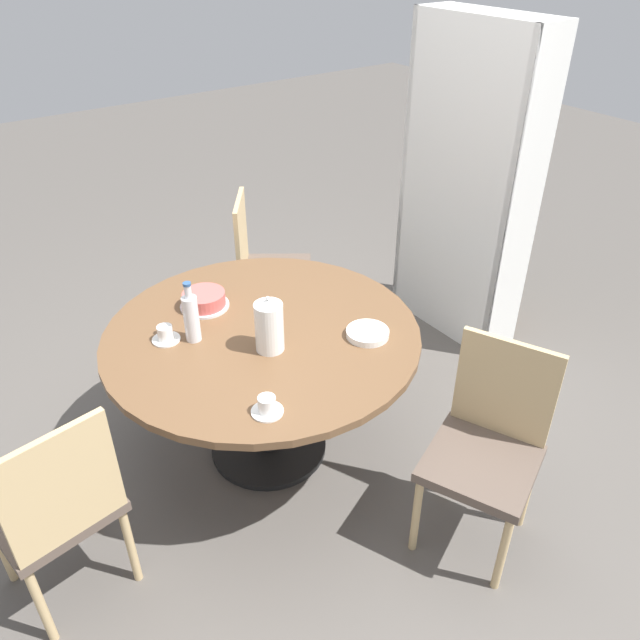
{
  "coord_description": "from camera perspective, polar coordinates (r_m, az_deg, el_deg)",
  "views": [
    {
      "loc": [
        2.02,
        -1.13,
        2.28
      ],
      "look_at": [
        0.0,
        0.32,
        0.66
      ],
      "focal_mm": 35.0,
      "sensor_mm": 36.0,
      "label": 1
    }
  ],
  "objects": [
    {
      "name": "ground_plane",
      "position": [
        3.25,
        -4.68,
        -11.55
      ],
      "size": [
        14.0,
        14.0,
        0.0
      ],
      "primitive_type": "plane",
      "color": "#56514C"
    },
    {
      "name": "chair_c",
      "position": [
        3.81,
        -5.03,
        5.0
      ],
      "size": [
        0.59,
        0.59,
        0.91
      ],
      "rotation": [
        0.0,
        0.0,
        8.81
      ],
      "color": "tan",
      "rests_on": "ground_plane"
    },
    {
      "name": "cake_main",
      "position": [
        2.99,
        -10.55,
        1.8
      ],
      "size": [
        0.23,
        0.23,
        0.08
      ],
      "color": "silver",
      "rests_on": "dining_table"
    },
    {
      "name": "chair_a",
      "position": [
        2.53,
        -22.97,
        -15.39
      ],
      "size": [
        0.48,
        0.48,
        0.91
      ],
      "rotation": [
        0.0,
        0.0,
        4.88
      ],
      "color": "tan",
      "rests_on": "ground_plane"
    },
    {
      "name": "plate_stack",
      "position": [
        2.75,
        4.37,
        -1.21
      ],
      "size": [
        0.19,
        0.19,
        0.03
      ],
      "color": "white",
      "rests_on": "dining_table"
    },
    {
      "name": "water_bottle",
      "position": [
        2.72,
        -11.69,
        0.27
      ],
      "size": [
        0.07,
        0.07,
        0.28
      ],
      "color": "silver",
      "rests_on": "dining_table"
    },
    {
      "name": "coffee_pot",
      "position": [
        2.61,
        -4.67,
        -0.49
      ],
      "size": [
        0.12,
        0.12,
        0.26
      ],
      "color": "white",
      "rests_on": "dining_table"
    },
    {
      "name": "bookshelf",
      "position": [
        3.81,
        13.12,
        11.59
      ],
      "size": [
        0.83,
        0.28,
        1.87
      ],
      "rotation": [
        0.0,
        0.0,
        3.14
      ],
      "color": "silver",
      "rests_on": "ground_plane"
    },
    {
      "name": "cup_b",
      "position": [
        2.34,
        -4.87,
        -7.87
      ],
      "size": [
        0.12,
        0.12,
        0.07
      ],
      "color": "white",
      "rests_on": "dining_table"
    },
    {
      "name": "cup_a",
      "position": [
        2.79,
        -13.94,
        -1.31
      ],
      "size": [
        0.12,
        0.12,
        0.07
      ],
      "color": "white",
      "rests_on": "dining_table"
    },
    {
      "name": "dining_table",
      "position": [
        2.87,
        -5.2,
        -3.17
      ],
      "size": [
        1.42,
        1.42,
        0.72
      ],
      "color": "black",
      "rests_on": "ground_plane"
    },
    {
      "name": "chair_b",
      "position": [
        2.64,
        15.07,
        -10.92
      ],
      "size": [
        0.55,
        0.55,
        0.91
      ],
      "rotation": [
        0.0,
        0.0,
        6.7
      ],
      "color": "tan",
      "rests_on": "ground_plane"
    }
  ]
}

